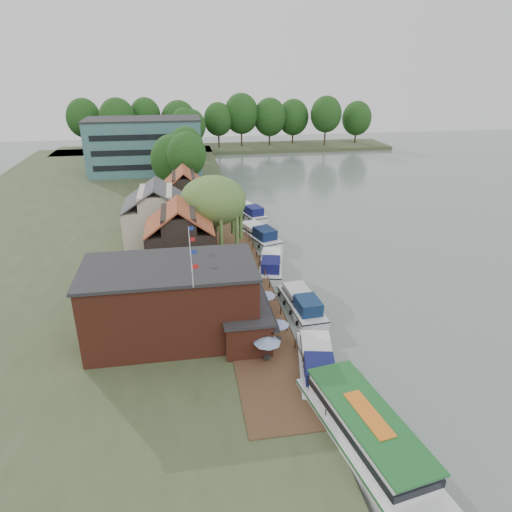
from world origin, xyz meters
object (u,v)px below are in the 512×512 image
umbrella_4 (252,288)px  cottage_c (185,195)px  cruiser_3 (258,233)px  swan (328,385)px  umbrella_2 (259,317)px  cruiser_0 (317,361)px  cruiser_1 (302,301)px  cruiser_2 (271,263)px  hotel_block (145,146)px  pub (193,300)px  willow (213,215)px  umbrella_1 (278,331)px  umbrella_0 (267,349)px  umbrella_5 (248,274)px  tour_boat (372,441)px  umbrella_3 (265,301)px  cottage_b (157,214)px  cruiser_4 (249,211)px  cottage_a (180,237)px

umbrella_4 → cottage_c: bearing=102.9°
cruiser_3 → swan: cruiser_3 is taller
umbrella_2 → cruiser_0: (3.96, -6.35, -0.97)m
cruiser_1 → cruiser_2: bearing=92.3°
hotel_block → umbrella_2: (14.06, -71.13, -4.86)m
hotel_block → cruiser_3: 49.38m
pub → umbrella_2: 6.50m
pub → umbrella_4: 9.15m
willow → umbrella_1: size_ratio=4.39×
umbrella_0 → umbrella_2: 5.29m
umbrella_4 → umbrella_0: bearing=-92.5°
hotel_block → umbrella_5: bearing=-76.7°
cruiser_0 → hotel_block: bearing=114.8°
pub → tour_boat: bearing=-55.7°
pub → umbrella_5: 11.90m
willow → cruiser_1: 18.45m
umbrella_3 → cruiser_0: umbrella_3 is taller
pub → umbrella_0: pub is taller
pub → tour_boat: pub is taller
tour_boat → cruiser_0: bearing=85.9°
cruiser_0 → umbrella_3: bearing=118.5°
cottage_b → cruiser_4: 19.48m
umbrella_2 → cruiser_0: size_ratio=0.22×
umbrella_2 → umbrella_3: bearing=69.0°
umbrella_2 → umbrella_4: size_ratio=0.97×
umbrella_1 → cruiser_3: (3.04, 28.33, -0.97)m
willow → umbrella_5: size_ratio=4.39×
cottage_c → cruiser_3: size_ratio=0.79×
umbrella_2 → umbrella_5: same height
hotel_block → umbrella_1: bearing=-78.2°
cruiser_0 → cruiser_4: (0.80, 43.47, -0.09)m
umbrella_1 → tour_boat: bearing=-75.1°
umbrella_2 → willow: bearing=97.2°
cottage_c → cruiser_2: size_ratio=0.84×
cruiser_4 → hotel_block: bearing=101.2°
hotel_block → cruiser_4: size_ratio=2.52×
cottage_b → willow: (7.50, -5.00, 0.96)m
hotel_block → cottage_a: hotel_block is taller
cottage_c → swan: 43.82m
hotel_block → umbrella_3: (15.20, -68.14, -4.86)m
cottage_b → umbrella_2: 27.23m
cruiser_3 → umbrella_4: bearing=-120.3°
hotel_block → umbrella_4: hotel_block is taller
cruiser_2 → umbrella_1: bearing=-86.1°
umbrella_2 → cottage_a: bearing=115.0°
umbrella_2 → cruiser_4: bearing=82.7°
pub → cottage_b: bearing=99.1°
umbrella_0 → cruiser_4: bearing=83.4°
umbrella_5 → cottage_b: bearing=124.5°
umbrella_0 → umbrella_2: (0.18, 5.28, 0.00)m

